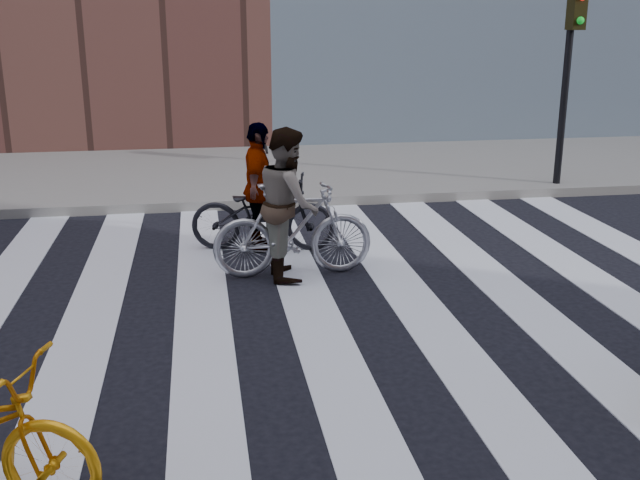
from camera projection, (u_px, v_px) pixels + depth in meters
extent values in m
plane|color=black|center=(381.00, 335.00, 7.04)|extent=(100.00, 100.00, 0.00)
cube|color=gray|center=(286.00, 172.00, 14.11)|extent=(100.00, 5.00, 0.15)
cube|color=silver|center=(78.00, 355.00, 6.61)|extent=(0.55, 10.00, 0.01)
cube|color=silver|center=(204.00, 347.00, 6.78)|extent=(0.55, 10.00, 0.01)
cube|color=silver|center=(323.00, 339.00, 6.95)|extent=(0.55, 10.00, 0.01)
cube|color=silver|center=(437.00, 331.00, 7.12)|extent=(0.55, 10.00, 0.01)
cube|color=silver|center=(546.00, 324.00, 7.29)|extent=(0.55, 10.00, 0.01)
cylinder|color=black|center=(564.00, 97.00, 12.36)|extent=(0.12, 0.12, 3.20)
cube|color=black|center=(577.00, 9.00, 11.82)|extent=(0.22, 0.28, 0.65)
sphere|color=#0CCC26|center=(580.00, 21.00, 11.73)|extent=(0.12, 0.12, 0.12)
imported|color=#B4B5BE|center=(293.00, 230.00, 8.52)|extent=(1.84, 0.55, 1.10)
imported|color=black|center=(263.00, 213.00, 9.50)|extent=(1.93, 0.99, 0.97)
imported|color=slate|center=(288.00, 203.00, 8.43)|extent=(0.67, 0.85, 1.72)
imported|color=slate|center=(258.00, 188.00, 9.39)|extent=(0.58, 1.02, 1.64)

